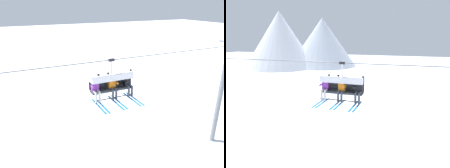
{
  "view_description": "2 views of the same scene",
  "coord_description": "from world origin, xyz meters",
  "views": [
    {
      "loc": [
        -2.62,
        -9.77,
        10.27
      ],
      "look_at": [
        1.71,
        -0.73,
        6.5
      ],
      "focal_mm": 35.0,
      "sensor_mm": 36.0,
      "label": 1
    },
    {
      "loc": [
        4.85,
        -10.85,
        8.96
      ],
      "look_at": [
        1.44,
        -0.81,
        6.68
      ],
      "focal_mm": 35.0,
      "sensor_mm": 36.0,
      "label": 2
    }
  ],
  "objects": [
    {
      "name": "chairlift_chair",
      "position": [
        1.65,
        -0.73,
        6.77
      ],
      "size": [
        2.16,
        0.74,
        1.87
      ],
      "color": "#33383D"
    },
    {
      "name": "skier_orange",
      "position": [
        1.64,
        -0.94,
        6.51
      ],
      "size": [
        0.48,
        1.7,
        1.34
      ],
      "color": "orange"
    },
    {
      "name": "lift_tower_far",
      "position": [
        10.83,
        -0.02,
        4.17
      ],
      "size": [
        0.36,
        1.88,
        8.01
      ],
      "color": "slate",
      "rests_on": "ground_plane"
    },
    {
      "name": "skier_black",
      "position": [
        2.52,
        -0.94,
        6.51
      ],
      "size": [
        0.48,
        1.7,
        1.34
      ],
      "color": "black"
    },
    {
      "name": "lift_cable",
      "position": [
        1.19,
        -0.8,
        7.73
      ],
      "size": [
        21.27,
        0.05,
        0.05
      ],
      "color": "slate"
    },
    {
      "name": "skier_purple",
      "position": [
        0.78,
        -0.94,
        6.51
      ],
      "size": [
        0.48,
        1.7,
        1.34
      ],
      "color": "purple"
    }
  ]
}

